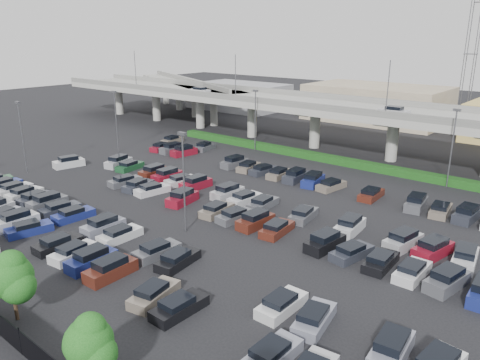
% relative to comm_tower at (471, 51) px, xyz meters
% --- Properties ---
extents(ground, '(280.00, 280.00, 0.00)m').
position_rel_comm_tower_xyz_m(ground, '(-4.00, -74.00, -15.61)').
color(ground, black).
extents(overpass, '(150.00, 13.00, 15.80)m').
position_rel_comm_tower_xyz_m(overpass, '(-4.22, -42.03, -8.64)').
color(overpass, gray).
rests_on(overpass, ground).
extents(on_ramp, '(50.93, 30.13, 8.80)m').
position_rel_comm_tower_xyz_m(on_ramp, '(-56.10, -30.95, -8.76)').
color(on_ramp, gray).
rests_on(on_ramp, ground).
extents(hedge, '(66.00, 1.60, 1.10)m').
position_rel_comm_tower_xyz_m(hedge, '(-4.00, -49.00, -15.06)').
color(hedge, '#163910').
rests_on(hedge, ground).
extents(tree_row, '(65.07, 3.66, 5.94)m').
position_rel_comm_tower_xyz_m(tree_row, '(-3.30, -100.53, -12.09)').
color(tree_row, '#332316').
rests_on(tree_row, ground).
extents(parked_cars, '(63.17, 41.68, 1.67)m').
position_rel_comm_tower_xyz_m(parked_cars, '(-4.60, -77.48, -14.98)').
color(parked_cars, navy).
rests_on(parked_cars, ground).
extents(light_poles, '(66.90, 48.38, 10.30)m').
position_rel_comm_tower_xyz_m(light_poles, '(-8.12, -72.00, -9.37)').
color(light_poles, '#4F4F54').
rests_on(light_poles, ground).
extents(comm_tower, '(2.40, 2.40, 30.00)m').
position_rel_comm_tower_xyz_m(comm_tower, '(0.00, 0.00, 0.00)').
color(comm_tower, '#4F4F54').
rests_on(comm_tower, ground).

